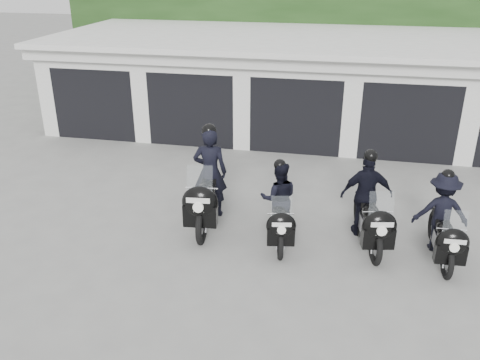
% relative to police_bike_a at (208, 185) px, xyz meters
% --- Properties ---
extents(ground, '(80.00, 80.00, 0.00)m').
position_rel_police_bike_a_xyz_m(ground, '(1.35, -0.93, -0.86)').
color(ground, gray).
rests_on(ground, ground).
extents(garage_block, '(16.40, 6.80, 2.96)m').
position_rel_police_bike_a_xyz_m(garage_block, '(1.35, 7.13, 0.57)').
color(garage_block, white).
rests_on(garage_block, ground).
extents(background_vegetation, '(20.00, 3.90, 5.80)m').
position_rel_police_bike_a_xyz_m(background_vegetation, '(1.73, 11.99, 1.91)').
color(background_vegetation, '#193413').
rests_on(background_vegetation, ground).
extents(police_bike_a, '(0.89, 2.49, 2.17)m').
position_rel_police_bike_a_xyz_m(police_bike_a, '(0.00, 0.00, 0.00)').
color(police_bike_a, black).
rests_on(police_bike_a, ground).
extents(police_bike_b, '(0.91, 1.93, 1.69)m').
position_rel_police_bike_a_xyz_m(police_bike_b, '(1.57, -0.36, -0.15)').
color(police_bike_b, black).
rests_on(police_bike_b, ground).
extents(police_bike_c, '(1.14, 2.18, 1.92)m').
position_rel_police_bike_a_xyz_m(police_bike_c, '(3.31, -0.06, -0.05)').
color(police_bike_c, black).
rests_on(police_bike_c, ground).
extents(police_bike_d, '(1.06, 1.99, 1.73)m').
position_rel_police_bike_a_xyz_m(police_bike_d, '(4.69, -0.33, -0.12)').
color(police_bike_d, black).
rests_on(police_bike_d, ground).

